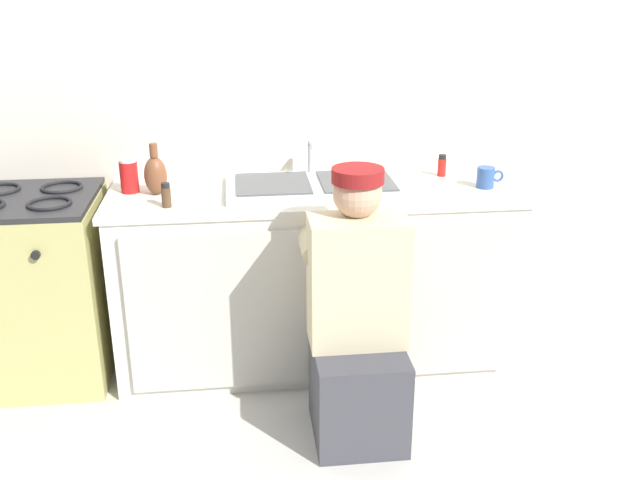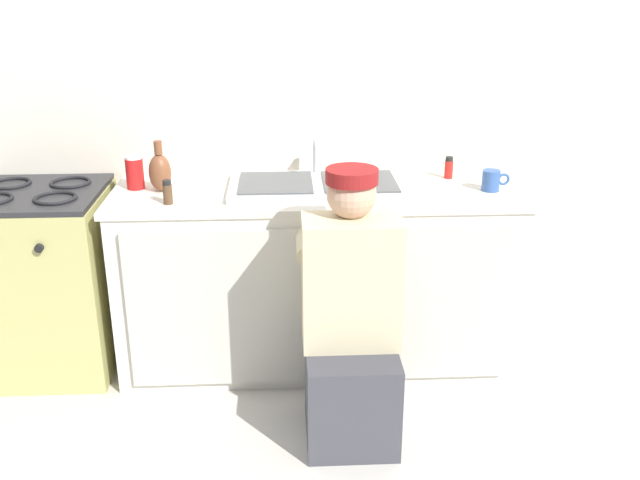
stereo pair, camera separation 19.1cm
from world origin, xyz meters
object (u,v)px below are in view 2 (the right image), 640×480
sink_double_basin (318,185)px  coffee_mug (492,180)px  soda_cup_red (135,172)px  plumber_person (351,330)px  stove_range (45,280)px  spice_bottle_red (449,168)px  spice_bottle_pepper (168,192)px  vase_decorative (160,172)px

sink_double_basin → coffee_mug: sink_double_basin is taller
sink_double_basin → soda_cup_red: (-0.83, 0.05, 0.06)m
plumber_person → sink_double_basin: bearing=99.2°
stove_range → sink_double_basin: bearing=0.1°
stove_range → plumber_person: plumber_person is taller
stove_range → spice_bottle_red: spice_bottle_red is taller
spice_bottle_pepper → soda_cup_red: size_ratio=0.69×
soda_cup_red → spice_bottle_red: 1.47m
spice_bottle_red → coffee_mug: spice_bottle_red is taller
sink_double_basin → soda_cup_red: size_ratio=5.26×
plumber_person → coffee_mug: size_ratio=8.76×
soda_cup_red → vase_decorative: 0.13m
spice_bottle_red → vase_decorative: bearing=-174.1°
sink_double_basin → vase_decorative: vase_decorative is taller
plumber_person → soda_cup_red: bearing=144.2°
sink_double_basin → stove_range: sink_double_basin is taller
sink_double_basin → spice_bottle_red: bearing=13.1°
plumber_person → vase_decorative: 1.13m
plumber_person → spice_bottle_pepper: 0.97m
soda_cup_red → stove_range: bearing=-172.9°
coffee_mug → stove_range: bearing=178.3°
plumber_person → soda_cup_red: size_ratio=7.26×
vase_decorative → plumber_person: bearing=-37.8°
stove_range → spice_bottle_red: bearing=4.5°
spice_bottle_pepper → vase_decorative: size_ratio=0.46×
spice_bottle_pepper → stove_range: bearing=163.8°
stove_range → spice_bottle_pepper: spice_bottle_pepper is taller
plumber_person → spice_bottle_red: (0.53, 0.77, 0.45)m
plumber_person → vase_decorative: (-0.81, 0.63, 0.49)m
plumber_person → soda_cup_red: (-0.93, 0.67, 0.47)m
stove_range → spice_bottle_pepper: (0.63, -0.18, 0.47)m
sink_double_basin → vase_decorative: 0.71m
soda_cup_red → plumber_person: bearing=-35.8°
soda_cup_red → coffee_mug: soda_cup_red is taller
stove_range → coffee_mug: size_ratio=7.00×
sink_double_basin → spice_bottle_pepper: size_ratio=7.62×
plumber_person → spice_bottle_red: size_ratio=10.52×
stove_range → vase_decorative: (0.57, 0.01, 0.51)m
soda_cup_red → spice_bottle_red: size_ratio=1.45×
spice_bottle_red → coffee_mug: bearing=-55.2°
stove_range → vase_decorative: vase_decorative is taller
spice_bottle_pepper → vase_decorative: (-0.06, 0.19, 0.04)m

